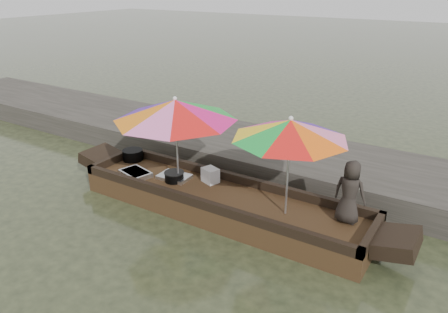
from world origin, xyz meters
The scene contains 11 objects.
water centered at (0.00, 0.00, 0.00)m, with size 80.00×80.00×0.00m, color #272D1C.
dock centered at (0.00, 2.20, 0.25)m, with size 22.00×2.20×0.50m, color #2D2B26.
boat_hull centered at (0.00, 0.00, 0.17)m, with size 5.08×1.20×0.35m, color #3D2918.
cooking_pot centered at (-2.29, 0.33, 0.46)m, with size 0.40×0.40×0.21m, color black.
tray_crayfish centered at (-1.72, -0.21, 0.39)m, with size 0.56×0.39×0.09m, color silver.
tray_scallop centered at (-1.05, 0.09, 0.38)m, with size 0.56×0.39×0.06m, color silver.
charcoal_grill centered at (-0.98, 0.00, 0.43)m, with size 0.34×0.34×0.16m, color black.
supply_bag centered at (-0.42, 0.31, 0.48)m, with size 0.28×0.22×0.26m, color silver.
vendor centered at (2.05, 0.27, 0.83)m, with size 0.48×0.31×0.97m, color black.
umbrella_bow centered at (-0.89, 0.00, 1.12)m, with size 2.09×2.09×1.55m, color #E51476, non-canonical shape.
umbrella_stern centered at (1.18, 0.00, 1.12)m, with size 1.71×1.71×1.55m, color pink, non-canonical shape.
Camera 1 is at (3.52, -5.47, 3.69)m, focal length 35.00 mm.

